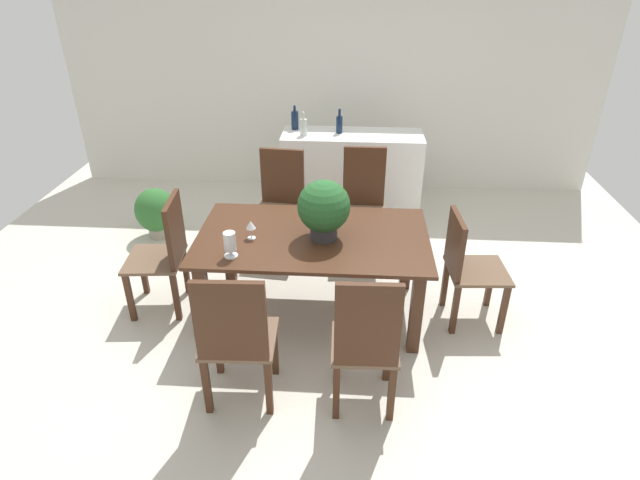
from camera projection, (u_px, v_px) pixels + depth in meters
The scene contains 18 objects.
ground_plane at pixel (315, 298), 4.54m from camera, with size 7.04×7.04×0.00m, color beige.
back_wall at pixel (331, 82), 6.18m from camera, with size 6.40×0.10×2.60m, color silver.
dining_table at pixel (313, 249), 4.08m from camera, with size 1.80×1.07×0.73m.
chair_near_right at pixel (366, 341), 3.17m from camera, with size 0.43×0.44×1.06m.
chair_far_left at pixel (281, 198), 5.03m from camera, with size 0.50×0.48×1.03m.
chair_far_right at pixel (363, 199), 4.98m from camera, with size 0.44×0.45×1.07m.
chair_foot_end at pixel (466, 264), 4.05m from camera, with size 0.48×0.48×0.94m.
chair_head_end at pixel (166, 249), 4.19m from camera, with size 0.49×0.51×1.00m.
chair_near_left at pixel (235, 336), 3.21m from camera, with size 0.49×0.46×1.04m.
flower_centerpiece at pixel (324, 208), 3.87m from camera, with size 0.40×0.40×0.47m.
crystal_vase_left at pixel (317, 203), 4.27m from camera, with size 0.11×0.11×0.19m.
crystal_vase_center_near at pixel (230, 243), 3.69m from camera, with size 0.10×0.10×0.20m.
wine_glass at pixel (251, 225), 3.93m from camera, with size 0.07×0.07×0.15m.
kitchen_counter at pixel (351, 176), 5.73m from camera, with size 1.50×0.54×0.97m, color silver.
wine_bottle_clear at pixel (303, 127), 5.40m from camera, with size 0.07×0.07×0.25m.
wine_bottle_tall at pixel (295, 120), 5.59m from camera, with size 0.08×0.08×0.26m.
wine_bottle_dark at pixel (339, 124), 5.47m from camera, with size 0.07×0.07×0.26m.
potted_plant_floor at pixel (156, 211), 5.40m from camera, with size 0.42×0.42×0.54m.
Camera 1 is at (0.29, -3.71, 2.66)m, focal length 29.07 mm.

